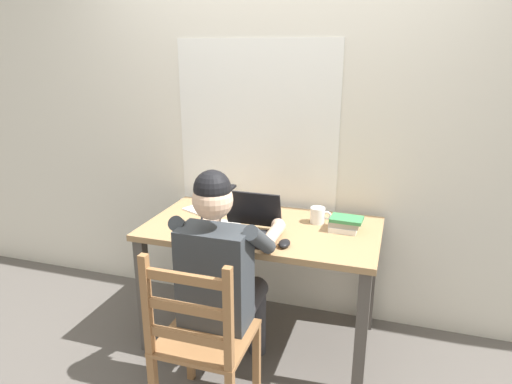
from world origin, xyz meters
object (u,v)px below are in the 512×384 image
Objects in this scene: seated_person at (223,271)px; laptop at (248,226)px; coffee_mug_dark at (208,216)px; coffee_mug_spare at (318,215)px; wooden_chair at (202,341)px; book_stack_main at (345,224)px; computer_mouse at (284,243)px; landscape_photo_print at (186,232)px; coffee_mug_white at (215,201)px; desk at (262,242)px.

laptop is (0.03, 0.29, 0.14)m from seated_person.
coffee_mug_spare is at bearing 17.28° from coffee_mug_dark.
wooden_chair is at bearing -90.00° from seated_person.
coffee_mug_dark reaches higher than book_stack_main.
laptop is 0.31m from coffee_mug_dark.
computer_mouse is 0.58m from landscape_photo_print.
laptop is 2.65× the size of coffee_mug_spare.
computer_mouse is at bearing 9.92° from landscape_photo_print.
seated_person is 1.33× the size of wooden_chair.
book_stack_main is (0.84, -0.13, -0.01)m from coffee_mug_white.
coffee_mug_white is at bearing 115.45° from seated_person.
wooden_chair is 0.81m from coffee_mug_dark.
seated_person is 9.85× the size of coffee_mug_spare.
coffee_mug_white is 0.43m from landscape_photo_print.
landscape_photo_print is (-0.34, -0.07, -0.05)m from laptop.
coffee_mug_white is at bearing 171.42° from book_stack_main.
coffee_mug_white is at bearing 101.97° from coffee_mug_dark.
coffee_mug_spare reaches higher than landscape_photo_print.
desk is at bearing 84.49° from wooden_chair.
seated_person reaches higher than coffee_mug_white.
computer_mouse is (0.27, 0.20, 0.10)m from seated_person.
coffee_mug_white and coffee_mug_spare have the same top height.
desk is 0.45m from seated_person.
seated_person is at bearing -143.08° from computer_mouse.
wooden_chair is 8.06× the size of coffee_mug_white.
coffee_mug_spare is (0.68, -0.05, -0.00)m from coffee_mug_white.
coffee_mug_white is (-0.31, 0.65, 0.13)m from seated_person.
book_stack_main is (0.27, 0.32, 0.02)m from computer_mouse.
desk is at bearing -28.13° from coffee_mug_white.
desk is 11.83× the size of coffee_mug_white.
computer_mouse is at bearing -130.31° from book_stack_main.
book_stack_main reaches higher than computer_mouse.
desk is 0.45m from landscape_photo_print.
coffee_mug_white reaches higher than computer_mouse.
coffee_mug_dark reaches higher than desk.
seated_person reaches higher than wooden_chair.
coffee_mug_spare is 0.78m from landscape_photo_print.
coffee_mug_white is at bearing 108.36° from wooden_chair.
laptop reaches higher than computer_mouse.
coffee_mug_spare is at bearing -4.47° from coffee_mug_white.
coffee_mug_dark is (0.05, -0.25, -0.01)m from coffee_mug_white.
coffee_mug_white is at bearing 101.53° from landscape_photo_print.
coffee_mug_dark is at bearing 85.17° from landscape_photo_print.
seated_person is 10.72× the size of coffee_mug_white.
landscape_photo_print is (-0.31, 0.22, 0.09)m from seated_person.
computer_mouse is at bearing -51.03° from desk.
coffee_mug_white reaches higher than desk.
wooden_chair is 0.64m from computer_mouse.
book_stack_main is at bearing 49.69° from computer_mouse.
book_stack_main reaches higher than desk.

